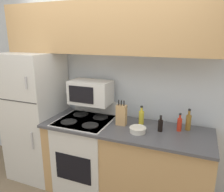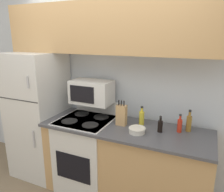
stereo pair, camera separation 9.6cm
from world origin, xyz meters
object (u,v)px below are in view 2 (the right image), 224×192
at_px(knife_block, 121,115).
at_px(bottle_vinegar, 189,123).
at_px(bottle_hot_sauce, 180,125).
at_px(bottle_soy_sauce, 160,126).
at_px(refrigerator, 39,115).
at_px(bowl, 137,130).
at_px(stove, 87,152).
at_px(bottle_cooking_spray, 142,117).
at_px(microwave, 92,92).

distance_m(knife_block, bottle_vinegar, 0.74).
xyz_separation_m(bottle_hot_sauce, bottle_soy_sauce, (-0.19, -0.09, -0.01)).
xyz_separation_m(refrigerator, bottle_soy_sauce, (1.67, 0.00, 0.13)).
bearing_deg(bottle_soy_sauce, bottle_hot_sauce, 24.42).
distance_m(refrigerator, bottle_hot_sauce, 1.87).
xyz_separation_m(bowl, bottle_hot_sauce, (0.40, 0.21, 0.05)).
xyz_separation_m(refrigerator, stove, (0.77, -0.03, -0.38)).
height_order(refrigerator, bottle_soy_sauce, refrigerator).
distance_m(bottle_hot_sauce, bottle_soy_sauce, 0.21).
bearing_deg(knife_block, bottle_cooking_spray, 26.82).
height_order(refrigerator, stove, refrigerator).
distance_m(knife_block, bottle_cooking_spray, 0.24).
xyz_separation_m(microwave, bottle_cooking_spray, (0.66, -0.01, -0.23)).
bearing_deg(knife_block, bottle_hot_sauce, 6.43).
height_order(bottle_cooking_spray, bottle_hot_sauce, bottle_cooking_spray).
xyz_separation_m(bottle_vinegar, bottle_hot_sauce, (-0.09, -0.06, -0.02)).
distance_m(microwave, bottle_cooking_spray, 0.70).
relative_size(refrigerator, bottle_cooking_spray, 7.74).
bearing_deg(bottle_hot_sauce, bottle_cooking_spray, 175.56).
bearing_deg(bottle_vinegar, bottle_hot_sauce, -143.22).
height_order(refrigerator, bottle_cooking_spray, refrigerator).
bearing_deg(refrigerator, stove, -1.97).
bearing_deg(bottle_cooking_spray, stove, -167.54).
relative_size(stove, bottle_cooking_spray, 4.92).
distance_m(microwave, knife_block, 0.50).
bearing_deg(bottle_hot_sauce, stove, -174.11).
relative_size(stove, bottle_vinegar, 4.51).
bearing_deg(bottle_hot_sauce, microwave, 177.76).
bearing_deg(bottle_soy_sauce, refrigerator, -179.99).
bearing_deg(bottle_vinegar, microwave, -178.92).
distance_m(knife_block, bottle_soy_sauce, 0.45).
distance_m(microwave, bottle_soy_sauce, 0.94).
xyz_separation_m(bottle_cooking_spray, bottle_soy_sauce, (0.24, -0.12, -0.02)).
relative_size(microwave, knife_block, 1.73).
bearing_deg(bottle_soy_sauce, bottle_cooking_spray, 153.72).
bearing_deg(bottle_cooking_spray, bottle_soy_sauce, -26.28).
distance_m(stove, microwave, 0.77).
relative_size(microwave, bowl, 2.82).
bearing_deg(bowl, bottle_vinegar, 28.99).
relative_size(knife_block, bottle_cooking_spray, 1.34).
xyz_separation_m(bowl, bottle_soy_sauce, (0.22, 0.12, 0.04)).
relative_size(refrigerator, bowl, 9.40).
xyz_separation_m(stove, bowl, (0.68, -0.09, 0.47)).
bearing_deg(bottle_vinegar, refrigerator, -175.58).
height_order(refrigerator, microwave, refrigerator).
height_order(bottle_vinegar, bottle_soy_sauce, bottle_vinegar).
distance_m(microwave, bottle_vinegar, 1.19).
relative_size(knife_block, bottle_hot_sauce, 1.48).
distance_m(stove, bottle_hot_sauce, 1.21).
xyz_separation_m(microwave, bottle_vinegar, (1.17, 0.02, -0.22)).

